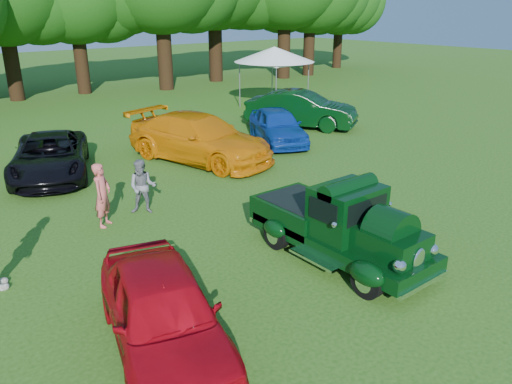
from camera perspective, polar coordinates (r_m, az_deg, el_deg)
ground at (r=10.76m, az=5.63°, el=-8.72°), size 120.00×120.00×0.00m
hero_pickup at (r=11.00m, az=9.42°, el=-3.90°), size 2.05×4.40×1.72m
red_convertible at (r=8.25m, az=-10.61°, el=-13.29°), size 2.68×4.38×1.39m
back_car_black at (r=17.51m, az=-22.48°, el=3.82°), size 3.89×5.37×1.36m
back_car_orange at (r=17.94m, az=-6.47°, el=6.13°), size 3.81×6.12×1.65m
back_car_blue at (r=20.31m, az=2.47°, el=7.57°), size 3.25×4.46×1.41m
back_car_green at (r=23.14m, az=5.17°, el=9.40°), size 4.09×5.16×1.64m
spectator_pink at (r=12.98m, az=-17.15°, el=-0.34°), size 0.71×0.70×1.64m
spectator_grey at (r=13.55m, az=-12.84°, el=0.58°), size 0.91×0.89×1.48m
canopy_tent at (r=27.60m, az=2.11°, el=15.41°), size 4.84×4.84×3.23m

